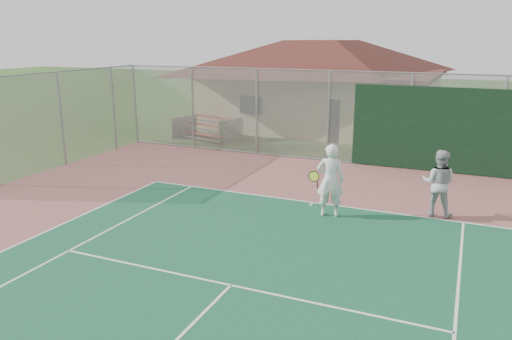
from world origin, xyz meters
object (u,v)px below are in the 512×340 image
at_px(clubhouse, 321,75).
at_px(player_grey_back, 438,184).
at_px(bleachers, 207,128).
at_px(player_white_front, 330,181).

relative_size(clubhouse, player_grey_back, 6.99).
bearing_deg(bleachers, player_white_front, -26.96).
bearing_deg(player_grey_back, bleachers, -28.32).
xyz_separation_m(clubhouse, player_grey_back, (6.84, -12.10, -1.83)).
relative_size(clubhouse, bleachers, 4.14).
height_order(bleachers, player_grey_back, player_grey_back).
bearing_deg(clubhouse, bleachers, -125.57).
xyz_separation_m(clubhouse, player_white_front, (4.16, -13.31, -1.74)).
height_order(clubhouse, player_white_front, clubhouse).
bearing_deg(clubhouse, player_white_front, -71.00).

